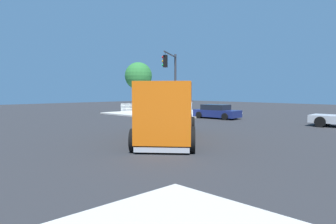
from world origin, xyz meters
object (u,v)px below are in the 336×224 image
Objects in this scene: pedestrian_near_corner at (144,104)px; shade_tree_near at (138,76)px; traffic_light_primary at (172,75)px; delivery_truck at (168,111)px; sedan_navy at (217,112)px.

shade_tree_near is (-0.58, -1.68, 3.25)m from pedestrian_near_corner.
delivery_truck is at bearing 43.72° from traffic_light_primary.
traffic_light_primary is 0.98× the size of shade_tree_near.
pedestrian_near_corner is 3.71m from shade_tree_near.
shade_tree_near reaches higher than pedestrian_near_corner.
traffic_light_primary is (-7.91, -7.57, 2.37)m from delivery_truck.
shade_tree_near reaches higher than traffic_light_primary.
delivery_truck is 1.33× the size of traffic_light_primary.
delivery_truck is at bearing 54.73° from shade_tree_near.
sedan_navy is at bearing 163.76° from traffic_light_primary.
sedan_navy is at bearing 91.83° from pedestrian_near_corner.
delivery_truck is at bearing 26.44° from sedan_navy.
shade_tree_near is (-4.86, -10.49, 0.42)m from traffic_light_primary.
pedestrian_near_corner is at bearing -126.67° from delivery_truck.
shade_tree_near reaches higher than sedan_navy.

